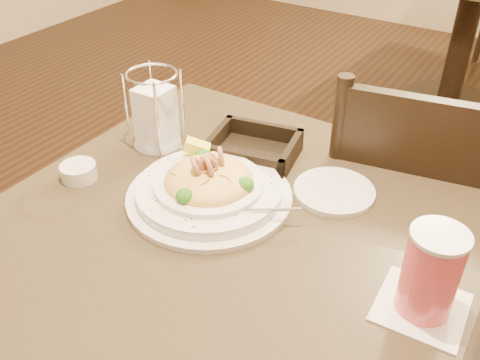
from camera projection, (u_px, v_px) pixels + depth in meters
The scene contains 9 objects.
main_table at pixel (235, 302), 1.16m from camera, with size 0.90×0.90×0.73m.
background_table at pixel (468, 16), 2.77m from camera, with size 0.99×0.99×0.73m.
dining_chair_near at pixel (407, 222), 1.40m from camera, with size 0.49×0.49×0.93m.
pasta_bowl at pixel (209, 186), 1.06m from camera, with size 0.36×0.33×0.11m.
drink_glass at pixel (431, 273), 0.80m from camera, with size 0.14×0.14×0.15m.
bread_basket at pixel (254, 150), 1.20m from camera, with size 0.21×0.19×0.05m.
napkin_caddy at pixel (156, 115), 1.21m from camera, with size 0.11×0.11×0.18m.
side_plate at pixel (334, 191), 1.09m from camera, with size 0.17×0.17×0.01m, color white.
butter_ramekin at pixel (79, 172), 1.13m from camera, with size 0.08×0.08×0.03m, color white.
Camera 1 is at (0.44, -0.67, 1.38)m, focal length 40.00 mm.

